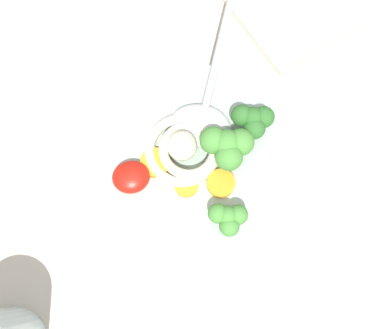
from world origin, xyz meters
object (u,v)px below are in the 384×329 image
at_px(soup_bowl, 192,170).
at_px(folded_napkin, 291,7).
at_px(soup_spoon, 204,113).
at_px(noodle_pile, 184,149).

relative_size(soup_bowl, folded_napkin, 1.69).
xyz_separation_m(soup_bowl, folded_napkin, (0.14, 0.19, -0.02)).
distance_m(soup_bowl, soup_spoon, 0.06).
height_order(noodle_pile, folded_napkin, noodle_pile).
distance_m(soup_bowl, folded_napkin, 0.24).
bearing_deg(soup_spoon, folded_napkin, -21.57).
relative_size(soup_bowl, noodle_pile, 2.66).
relative_size(soup_spoon, folded_napkin, 1.35).
bearing_deg(noodle_pile, folded_napkin, 49.35).
bearing_deg(soup_bowl, soup_spoon, 69.57).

